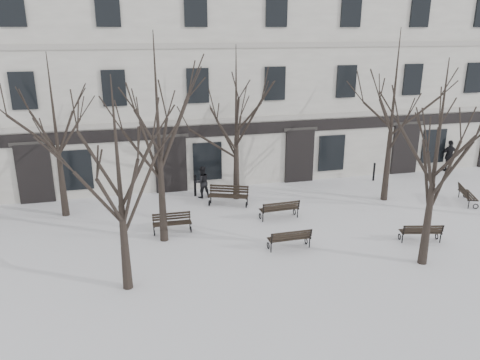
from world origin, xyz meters
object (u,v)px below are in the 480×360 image
object	(u,v)px
tree_1	(158,116)
bench_1	(290,238)
tree_2	(438,141)
tree_0	(118,162)
bench_0	(172,222)
bench_4	(280,209)
bench_2	(421,232)
bench_3	(229,195)
bench_5	(467,194)

from	to	relation	value
tree_1	bench_1	distance (m)	6.78
tree_1	tree_2	xyz separation A→B (m)	(8.88, -4.21, -0.52)
tree_0	bench_0	world-z (taller)	tree_0
tree_1	tree_2	distance (m)	9.84
tree_0	tree_1	distance (m)	3.74
tree_1	bench_4	size ratio (longest dim) A/B	4.53
tree_2	bench_4	xyz separation A→B (m)	(-3.69, 5.18, -4.03)
tree_2	bench_2	size ratio (longest dim) A/B	4.32
tree_0	tree_1	world-z (taller)	tree_1
bench_0	bench_3	xyz separation A→B (m)	(2.97, 2.47, 0.08)
tree_2	bench_2	world-z (taller)	tree_2
bench_0	bench_5	bearing A→B (deg)	0.71
tree_1	bench_3	size ratio (longest dim) A/B	4.08
tree_0	bench_3	size ratio (longest dim) A/B	3.47
tree_0	bench_2	world-z (taller)	tree_0
bench_4	bench_5	world-z (taller)	bench_4
tree_0	tree_2	size ratio (longest dim) A/B	0.95
tree_1	tree_2	size ratio (longest dim) A/B	1.11
tree_0	tree_1	size ratio (longest dim) A/B	0.85
tree_0	bench_1	distance (m)	7.33
bench_3	bench_5	xyz separation A→B (m)	(11.25, -2.55, -0.07)
tree_0	tree_2	distance (m)	10.41
bench_1	bench_2	xyz separation A→B (m)	(5.26, -0.68, -0.02)
bench_0	bench_1	xyz separation A→B (m)	(4.20, -2.69, 0.02)
tree_0	bench_5	distance (m)	17.03
bench_0	bench_2	xyz separation A→B (m)	(9.45, -3.37, 0.00)
bench_3	bench_5	world-z (taller)	bench_3
bench_0	tree_1	bearing A→B (deg)	-118.13
tree_1	bench_1	bearing A→B (deg)	-23.15
bench_1	bench_3	xyz separation A→B (m)	(-1.23, 5.16, 0.06)
bench_5	bench_4	bearing A→B (deg)	110.69
tree_0	bench_4	xyz separation A→B (m)	(6.68, 4.32, -3.81)
bench_1	bench_3	distance (m)	5.30
tree_0	bench_4	world-z (taller)	tree_0
tree_2	bench_5	bearing A→B (deg)	40.21
bench_4	bench_5	distance (m)	9.43
tree_2	bench_4	world-z (taller)	tree_2
tree_2	bench_0	world-z (taller)	tree_2
bench_1	bench_3	world-z (taller)	bench_3
bench_3	bench_1	bearing A→B (deg)	-54.93
bench_5	tree_1	bearing A→B (deg)	115.19
bench_4	tree_0	bearing A→B (deg)	29.90
bench_3	tree_0	bearing A→B (deg)	-104.99
bench_2	bench_4	world-z (taller)	bench_4
tree_2	bench_2	xyz separation A→B (m)	(0.98, 1.57, -4.07)
bench_1	bench_4	size ratio (longest dim) A/B	0.94
tree_0	bench_4	distance (m)	8.82
bench_3	bench_5	bearing A→B (deg)	8.89
bench_1	bench_5	bearing A→B (deg)	-166.33
bench_0	bench_4	distance (m)	4.79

